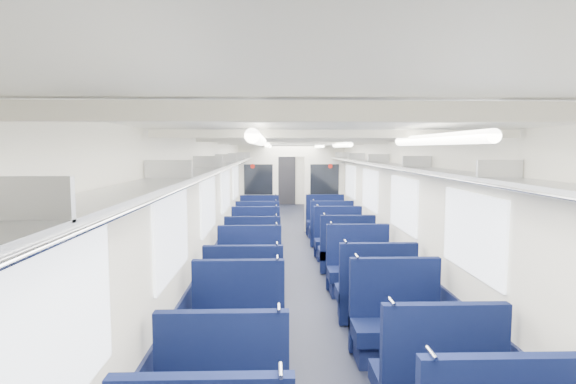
{
  "coord_description": "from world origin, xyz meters",
  "views": [
    {
      "loc": [
        -0.45,
        -9.39,
        2.2
      ],
      "look_at": [
        -0.11,
        2.26,
        1.12
      ],
      "focal_mm": 28.9,
      "sensor_mm": 36.0,
      "label": 1
    }
  ],
  "objects_px": {
    "seat_18": "(259,224)",
    "seat_19": "(325,223)",
    "seat_10": "(249,274)",
    "seat_14": "(256,243)",
    "seat_17": "(331,232)",
    "seat_9": "(375,296)",
    "seat_16": "(258,232)",
    "seat_6": "(238,331)",
    "seat_7": "(397,328)",
    "end_door": "(286,179)",
    "seat_11": "(359,272)",
    "bulkhead": "(291,186)",
    "seat_12": "(253,256)",
    "seat_8": "(244,300)",
    "seat_15": "(338,242)",
    "seat_13": "(346,254)"
  },
  "relations": [
    {
      "from": "seat_9",
      "to": "seat_12",
      "type": "height_order",
      "value": "same"
    },
    {
      "from": "seat_13",
      "to": "seat_12",
      "type": "bearing_deg",
      "value": -176.28
    },
    {
      "from": "seat_7",
      "to": "seat_14",
      "type": "height_order",
      "value": "same"
    },
    {
      "from": "seat_19",
      "to": "seat_14",
      "type": "bearing_deg",
      "value": -124.4
    },
    {
      "from": "seat_15",
      "to": "seat_12",
      "type": "bearing_deg",
      "value": -146.04
    },
    {
      "from": "seat_7",
      "to": "seat_19",
      "type": "xyz_separation_m",
      "value": [
        0.0,
        6.85,
        0.0
      ]
    },
    {
      "from": "seat_10",
      "to": "bulkhead",
      "type": "bearing_deg",
      "value": 81.33
    },
    {
      "from": "seat_8",
      "to": "seat_15",
      "type": "xyz_separation_m",
      "value": [
        1.66,
        3.51,
        0.0
      ]
    },
    {
      "from": "bulkhead",
      "to": "seat_12",
      "type": "xyz_separation_m",
      "value": [
        -0.83,
        -4.25,
        -0.9
      ]
    },
    {
      "from": "seat_10",
      "to": "seat_14",
      "type": "bearing_deg",
      "value": 90.0
    },
    {
      "from": "seat_7",
      "to": "seat_14",
      "type": "bearing_deg",
      "value": 110.53
    },
    {
      "from": "seat_18",
      "to": "seat_9",
      "type": "bearing_deg",
      "value": -73.72
    },
    {
      "from": "seat_6",
      "to": "seat_7",
      "type": "xyz_separation_m",
      "value": [
        1.66,
        0.04,
        0.0
      ]
    },
    {
      "from": "bulkhead",
      "to": "seat_10",
      "type": "xyz_separation_m",
      "value": [
        -0.83,
        -5.44,
        -0.9
      ]
    },
    {
      "from": "seat_18",
      "to": "seat_19",
      "type": "relative_size",
      "value": 1.0
    },
    {
      "from": "seat_12",
      "to": "seat_16",
      "type": "distance_m",
      "value": 2.31
    },
    {
      "from": "seat_8",
      "to": "seat_16",
      "type": "distance_m",
      "value": 4.7
    },
    {
      "from": "seat_8",
      "to": "seat_17",
      "type": "bearing_deg",
      "value": 70.68
    },
    {
      "from": "seat_19",
      "to": "seat_12",
      "type": "bearing_deg",
      "value": -115.25
    },
    {
      "from": "seat_17",
      "to": "seat_12",
      "type": "bearing_deg",
      "value": -125.29
    },
    {
      "from": "seat_9",
      "to": "seat_19",
      "type": "relative_size",
      "value": 1.0
    },
    {
      "from": "end_door",
      "to": "seat_11",
      "type": "bearing_deg",
      "value": -85.86
    },
    {
      "from": "seat_8",
      "to": "seat_14",
      "type": "relative_size",
      "value": 1.0
    },
    {
      "from": "seat_8",
      "to": "seat_10",
      "type": "bearing_deg",
      "value": 90.0
    },
    {
      "from": "seat_17",
      "to": "seat_9",
      "type": "bearing_deg",
      "value": -90.0
    },
    {
      "from": "seat_14",
      "to": "seat_7",
      "type": "bearing_deg",
      "value": -69.47
    },
    {
      "from": "seat_10",
      "to": "seat_11",
      "type": "bearing_deg",
      "value": 2.52
    },
    {
      "from": "bulkhead",
      "to": "seat_11",
      "type": "distance_m",
      "value": 5.51
    },
    {
      "from": "seat_8",
      "to": "seat_16",
      "type": "height_order",
      "value": "same"
    },
    {
      "from": "seat_14",
      "to": "seat_16",
      "type": "xyz_separation_m",
      "value": [
        0.0,
        1.22,
        0.0
      ]
    },
    {
      "from": "seat_8",
      "to": "seat_18",
      "type": "bearing_deg",
      "value": 90.0
    },
    {
      "from": "seat_14",
      "to": "seat_19",
      "type": "bearing_deg",
      "value": 55.6
    },
    {
      "from": "seat_19",
      "to": "seat_11",
      "type": "bearing_deg",
      "value": -90.0
    },
    {
      "from": "seat_6",
      "to": "seat_17",
      "type": "bearing_deg",
      "value": 73.83
    },
    {
      "from": "seat_14",
      "to": "seat_18",
      "type": "distance_m",
      "value": 2.3
    },
    {
      "from": "end_door",
      "to": "bulkhead",
      "type": "height_order",
      "value": "bulkhead"
    },
    {
      "from": "seat_6",
      "to": "seat_15",
      "type": "relative_size",
      "value": 1.0
    },
    {
      "from": "seat_18",
      "to": "seat_19",
      "type": "distance_m",
      "value": 1.66
    },
    {
      "from": "seat_15",
      "to": "seat_17",
      "type": "height_order",
      "value": "same"
    },
    {
      "from": "seat_14",
      "to": "seat_15",
      "type": "xyz_separation_m",
      "value": [
        1.66,
        0.02,
        0.0
      ]
    },
    {
      "from": "seat_17",
      "to": "seat_19",
      "type": "relative_size",
      "value": 1.0
    },
    {
      "from": "seat_7",
      "to": "seat_8",
      "type": "distance_m",
      "value": 1.91
    },
    {
      "from": "seat_8",
      "to": "seat_19",
      "type": "height_order",
      "value": "same"
    },
    {
      "from": "seat_19",
      "to": "seat_6",
      "type": "bearing_deg",
      "value": -103.53
    },
    {
      "from": "seat_10",
      "to": "seat_14",
      "type": "xyz_separation_m",
      "value": [
        0.0,
        2.29,
        0.0
      ]
    },
    {
      "from": "seat_14",
      "to": "seat_15",
      "type": "bearing_deg",
      "value": 0.77
    },
    {
      "from": "bulkhead",
      "to": "seat_9",
      "type": "xyz_separation_m",
      "value": [
        0.83,
        -6.53,
        -0.9
      ]
    },
    {
      "from": "seat_15",
      "to": "seat_17",
      "type": "xyz_separation_m",
      "value": [
        0.0,
        1.23,
        0.0
      ]
    },
    {
      "from": "seat_19",
      "to": "bulkhead",
      "type": "bearing_deg",
      "value": 138.76
    },
    {
      "from": "seat_19",
      "to": "seat_8",
      "type": "bearing_deg",
      "value": -105.69
    }
  ]
}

